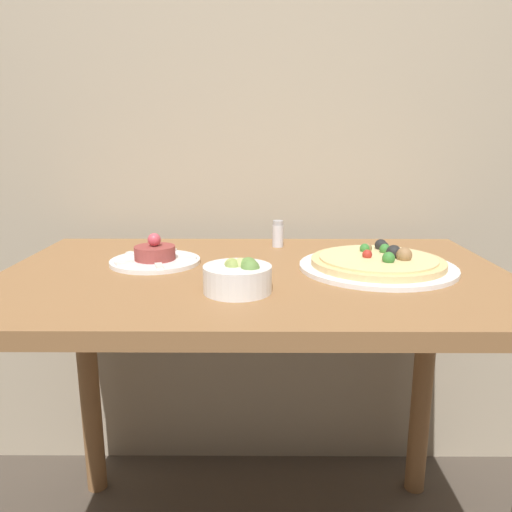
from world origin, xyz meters
TOP-DOWN VIEW (x-y plane):
  - back_wall at (0.00, 0.84)m, footprint 8.00×0.05m
  - dining_table at (0.00, 0.36)m, footprint 1.13×0.72m
  - pizza_plate at (0.28, 0.38)m, footprint 0.35×0.35m
  - tartare_plate at (-0.24, 0.43)m, footprint 0.21×0.21m
  - small_bowl at (-0.03, 0.20)m, footprint 0.13×0.13m
  - salt_shaker at (0.06, 0.61)m, footprint 0.03×0.03m

SIDE VIEW (x-z plane):
  - dining_table at x=0.00m, z-range 0.27..1.07m
  - pizza_plate at x=0.28m, z-range 0.79..0.84m
  - tartare_plate at x=-0.24m, z-range 0.78..0.85m
  - small_bowl at x=-0.03m, z-range 0.79..0.86m
  - salt_shaker at x=0.06m, z-range 0.80..0.87m
  - back_wall at x=0.00m, z-range 0.00..2.60m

